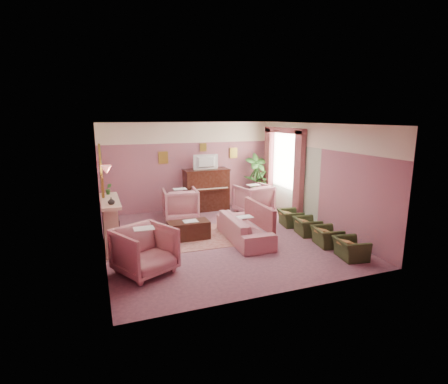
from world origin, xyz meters
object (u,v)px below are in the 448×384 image
object	(u,v)px
olive_chair_a	(351,245)
olive_chair_c	(307,224)
floral_armchair_left	(180,202)
side_table	(259,196)
piano	(206,190)
olive_chair_d	(290,215)
floral_armchair_right	(253,197)
sofa	(244,224)
floral_armchair_front	(145,248)
coffee_table	(189,230)
olive_chair_b	(327,234)
television	(206,161)

from	to	relation	value
olive_chair_a	olive_chair_c	world-z (taller)	same
floral_armchair_left	olive_chair_a	world-z (taller)	floral_armchair_left
olive_chair_a	side_table	bearing A→B (deg)	87.87
piano	olive_chair_a	xyz separation A→B (m)	(1.65, -4.88, -0.36)
olive_chair_d	side_table	size ratio (longest dim) A/B	0.95
floral_armchair_right	olive_chair_c	world-z (taller)	floral_armchair_right
floral_armchair_right	side_table	distance (m)	0.98
floral_armchair_left	olive_chair_a	bearing A→B (deg)	-57.15
sofa	olive_chair_c	xyz separation A→B (m)	(1.66, -0.20, -0.12)
floral_armchair_front	side_table	xyz separation A→B (m)	(4.37, 3.91, -0.16)
coffee_table	floral_armchair_right	distance (m)	2.97
coffee_table	sofa	bearing A→B (deg)	-23.39
piano	floral_armchair_front	world-z (taller)	piano
olive_chair_a	side_table	size ratio (longest dim) A/B	0.95
floral_armchair_front	olive_chair_a	world-z (taller)	floral_armchair_front
floral_armchair_right	olive_chair_d	world-z (taller)	floral_armchair_right
floral_armchair_front	olive_chair_b	xyz separation A→B (m)	(4.19, 0.00, -0.22)
coffee_table	floral_armchair_right	world-z (taller)	floral_armchair_right
sofa	floral_armchair_right	xyz separation A→B (m)	(1.25, 2.11, 0.09)
sofa	floral_armchair_right	distance (m)	2.45
olive_chair_b	floral_armchair_right	bearing A→B (deg)	97.47
coffee_table	olive_chair_d	world-z (taller)	olive_chair_d
television	floral_armchair_left	distance (m)	1.65
olive_chair_c	floral_armchair_right	bearing A→B (deg)	100.07
floral_armchair_left	olive_chair_a	distance (m)	4.96
floral_armchair_left	olive_chair_c	world-z (taller)	floral_armchair_left
sofa	floral_armchair_left	distance (m)	2.54
coffee_table	olive_chair_d	distance (m)	2.92
coffee_table	floral_armchair_right	xyz separation A→B (m)	(2.51, 1.57, 0.28)
floral_armchair_left	side_table	size ratio (longest dim) A/B	1.45
floral_armchair_left	olive_chair_a	xyz separation A→B (m)	(2.69, -4.17, -0.22)
television	floral_armchair_left	bearing A→B (deg)	-147.40
floral_armchair_left	olive_chair_b	xyz separation A→B (m)	(2.69, -3.35, -0.22)
olive_chair_a	floral_armchair_right	bearing A→B (deg)	95.93
olive_chair_a	floral_armchair_front	bearing A→B (deg)	168.97
coffee_table	floral_armchair_front	distance (m)	2.04
sofa	floral_armchair_front	bearing A→B (deg)	-157.98
olive_chair_d	side_table	bearing A→B (deg)	85.57
coffee_table	floral_armchair_front	xyz separation A→B (m)	(-1.28, -1.57, 0.28)
coffee_table	olive_chair_a	xyz separation A→B (m)	(2.92, -2.39, 0.06)
television	olive_chair_b	bearing A→B (deg)	-67.60
television	sofa	world-z (taller)	television
olive_chair_b	coffee_table	bearing A→B (deg)	151.74
television	sofa	size ratio (longest dim) A/B	0.39
side_table	coffee_table	bearing A→B (deg)	-142.93
floral_armchair_left	olive_chair_d	size ratio (longest dim) A/B	1.52
television	sofa	bearing A→B (deg)	-90.10
sofa	floral_armchair_left	bearing A→B (deg)	113.97
floral_armchair_left	floral_armchair_front	size ratio (longest dim) A/B	1.00
piano	olive_chair_c	size ratio (longest dim) A/B	2.10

